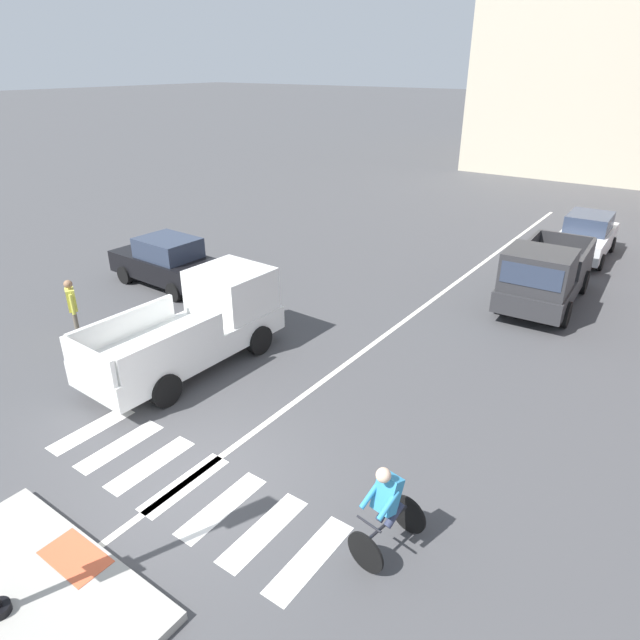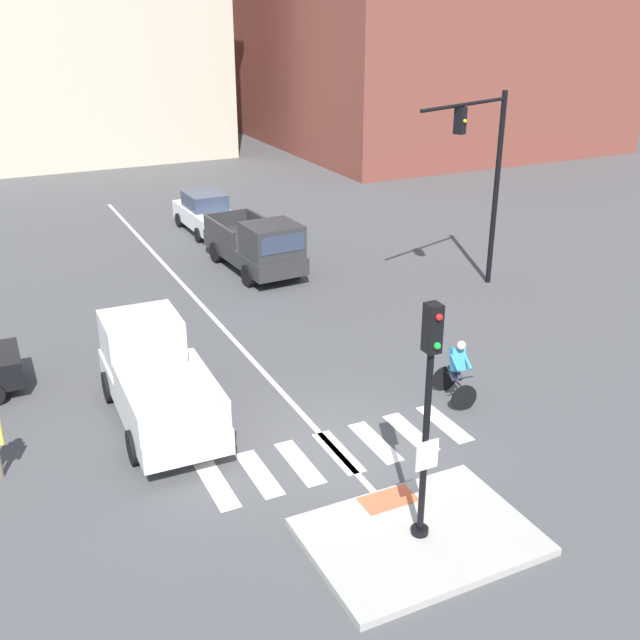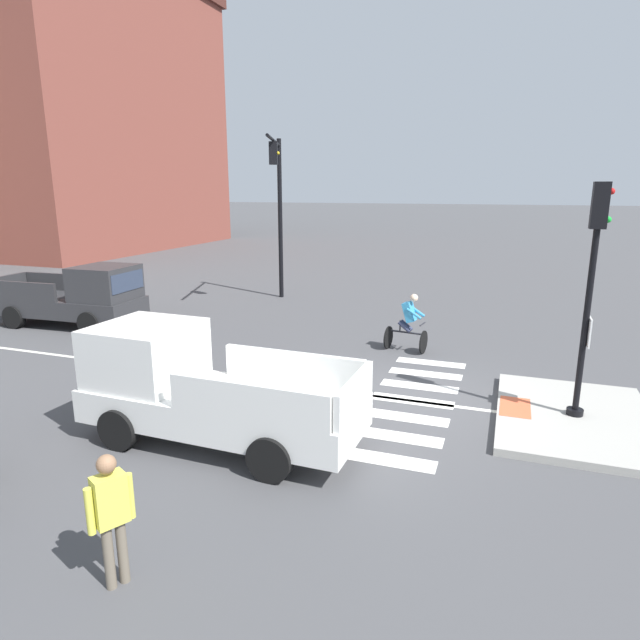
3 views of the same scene
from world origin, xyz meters
The scene contains 18 objects.
ground_plane centered at (0.00, 0.00, 0.00)m, with size 300.00×300.00×0.00m, color #474749.
traffic_island centered at (0.00, -3.32, 0.07)m, with size 4.07×2.93×0.15m, color #A3A099.
tactile_pad_front centered at (0.00, -2.20, 0.15)m, with size 1.10×0.60×0.01m, color #DB5B38.
signal_pole centered at (0.00, -3.33, 2.86)m, with size 0.44×0.38×4.50m.
crosswalk_stripe_a centered at (-2.78, -0.08, 0.00)m, with size 0.44×1.80×0.01m, color silver.
crosswalk_stripe_b centered at (-1.86, -0.08, 0.00)m, with size 0.44×1.80×0.01m, color silver.
crosswalk_stripe_c centered at (-0.93, -0.08, 0.00)m, with size 0.44×1.80×0.01m, color silver.
crosswalk_stripe_d centered at (0.00, -0.08, 0.00)m, with size 0.44×1.80×0.01m, color silver.
crosswalk_stripe_e centered at (0.93, -0.08, 0.00)m, with size 0.44×1.80×0.01m, color silver.
crosswalk_stripe_f centered at (1.86, -0.08, 0.00)m, with size 0.44×1.80×0.01m, color silver.
crosswalk_stripe_g centered at (2.78, -0.08, 0.00)m, with size 0.44×1.80×0.01m, color silver.
lane_centre_line centered at (-0.02, 10.00, 0.00)m, with size 0.14×28.00×0.01m, color silver.
traffic_light_mast centered at (8.91, 7.00, 4.20)m, with size 4.12×1.49×6.46m.
building_corner_right centered at (23.17, 32.20, 9.93)m, with size 20.72×19.77×19.83m.
pickup_truck_white_westbound_near centered at (-3.10, 3.33, 0.98)m, with size 2.16×5.15×2.08m.
pickup_truck_charcoal_eastbound_far centered at (2.84, 11.67, 0.98)m, with size 2.25×5.19×2.08m.
cyclist centered at (3.62, 0.71, 0.87)m, with size 0.82×1.18×1.68m.
pedestrian_at_curb_left centered at (-6.77, 2.19, 0.98)m, with size 0.50×0.36×1.67m.
Camera 3 is at (-11.08, -1.86, 4.54)m, focal length 30.18 mm.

